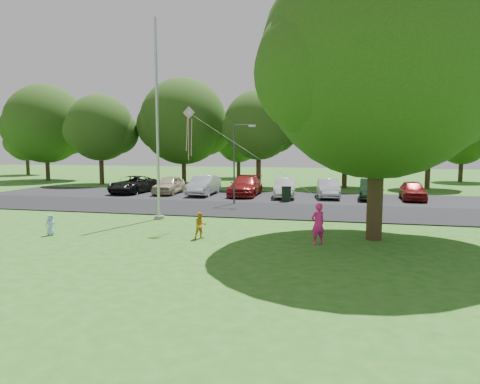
% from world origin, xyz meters
% --- Properties ---
extents(ground, '(120.00, 120.00, 0.00)m').
position_xyz_m(ground, '(0.00, 0.00, 0.00)').
color(ground, '#2A661A').
rests_on(ground, ground).
extents(park_road, '(60.00, 6.00, 0.06)m').
position_xyz_m(park_road, '(0.00, 9.00, 0.03)').
color(park_road, black).
rests_on(park_road, ground).
extents(parking_strip, '(42.00, 7.00, 0.06)m').
position_xyz_m(parking_strip, '(0.00, 15.50, 0.03)').
color(parking_strip, black).
rests_on(parking_strip, ground).
extents(flagpole, '(0.50, 0.50, 10.00)m').
position_xyz_m(flagpole, '(-3.50, 5.00, 4.17)').
color(flagpole, '#B7BABF').
rests_on(flagpole, ground).
extents(street_lamp, '(1.45, 0.33, 5.16)m').
position_xyz_m(street_lamp, '(-0.82, 11.12, 3.10)').
color(street_lamp, '#3F3F44').
rests_on(street_lamp, ground).
extents(trash_can, '(0.67, 0.67, 1.06)m').
position_xyz_m(trash_can, '(2.11, 13.00, 0.53)').
color(trash_can, black).
rests_on(trash_can, ground).
extents(big_tree, '(9.72, 9.16, 11.60)m').
position_xyz_m(big_tree, '(6.76, 2.28, 6.78)').
color(big_tree, '#332316').
rests_on(big_tree, ground).
extents(tree_row, '(64.35, 11.94, 10.88)m').
position_xyz_m(tree_row, '(1.59, 24.23, 5.71)').
color(tree_row, '#332316').
rests_on(tree_row, ground).
extents(horizon_trees, '(77.46, 7.20, 7.02)m').
position_xyz_m(horizon_trees, '(4.06, 33.88, 4.30)').
color(horizon_trees, '#332316').
rests_on(horizon_trees, ground).
extents(parked_cars, '(22.80, 5.17, 1.47)m').
position_xyz_m(parked_cars, '(-0.97, 15.57, 0.75)').
color(parked_cars, black).
rests_on(parked_cars, ground).
extents(woman, '(0.69, 0.65, 1.58)m').
position_xyz_m(woman, '(4.70, 0.96, 0.79)').
color(woman, '#FF218A').
rests_on(woman, ground).
extents(child_yellow, '(0.67, 0.64, 1.08)m').
position_xyz_m(child_yellow, '(0.05, 0.96, 0.54)').
color(child_yellow, orange).
rests_on(child_yellow, ground).
extents(child_blue, '(0.47, 0.51, 0.88)m').
position_xyz_m(child_blue, '(-6.28, 0.21, 0.44)').
color(child_blue, '#A5BDFD').
rests_on(child_blue, ground).
extents(kite, '(6.08, 2.26, 3.67)m').
position_xyz_m(kite, '(-0.92, 2.90, 4.65)').
color(kite, pink).
rests_on(kite, ground).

